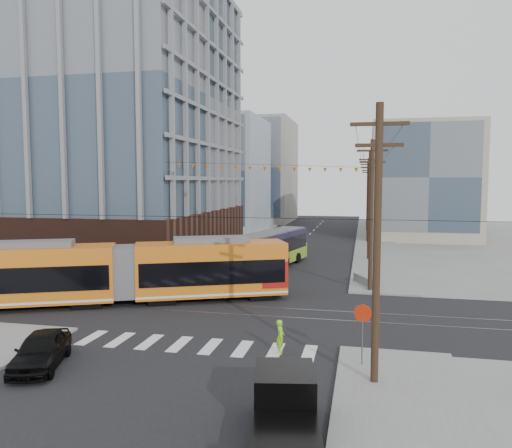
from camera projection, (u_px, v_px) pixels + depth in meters
The scene contains 18 objects.
ground at pixel (213, 328), 27.35m from camera, with size 160.00×160.00×0.00m, color slate.
office_building at pixel (78, 122), 53.17m from camera, with size 30.00×25.00×28.60m, color #381E16.
bg_bldg_nw_near at pixel (207, 175), 80.80m from camera, with size 18.00×16.00×18.00m, color #8C99A5.
bg_bldg_ne_near at pixel (423, 181), 70.02m from camera, with size 14.00×14.00×16.00m, color gray.
bg_bldg_nw_far at pixel (252, 171), 99.55m from camera, with size 16.00×18.00×20.00m, color gray.
bg_bldg_ne_far at pixel (422, 187), 89.15m from camera, with size 16.00×16.00×14.00m, color #8C99A5.
utility_pole_near at pixel (377, 247), 19.24m from camera, with size 0.30×0.30×11.00m, color black.
utility_pole_far at pixel (367, 197), 79.60m from camera, with size 0.30×0.30×11.00m, color black.
streetcar at pixel (125, 273), 32.68m from camera, with size 21.35×3.00×4.12m, color orange, non-canonical shape.
city_bus at pixel (271, 249), 46.22m from camera, with size 2.66×12.26×3.47m, color black, non-canonical shape.
pickup_truck at pixel (286, 419), 14.97m from camera, with size 1.95×5.46×1.85m, color black, non-canonical shape.
black_sedan at pixel (41, 350), 21.51m from camera, with size 1.81×4.49×1.53m, color black.
parked_car_silver at pixel (202, 268), 41.58m from camera, with size 1.62×4.65×1.53m, color #9F9F9F.
parked_car_white at pixel (224, 258), 48.13m from camera, with size 1.75×4.30×1.25m, color silver.
parked_car_grey at pixel (221, 254), 50.42m from camera, with size 2.16×4.69×1.30m, color #555557.
pedestrian at pixel (280, 337), 23.26m from camera, with size 0.58×0.38×1.59m, color #8DE41A.
stop_sign at pixel (362, 338), 21.41m from camera, with size 0.79×0.79×2.61m, color red, non-canonical shape.
jersey_barrier at pixel (367, 282), 38.06m from camera, with size 0.84×3.74×0.75m, color gray.
Camera 1 is at (7.98, -25.65, 8.04)m, focal length 35.00 mm.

